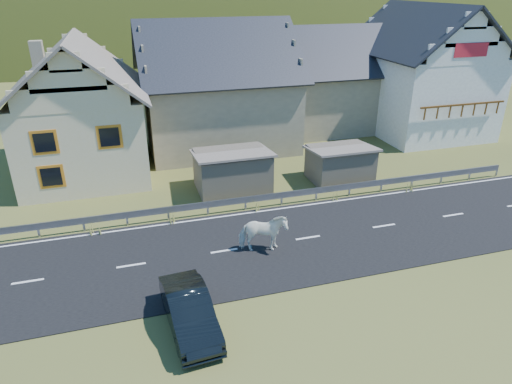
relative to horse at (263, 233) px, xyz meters
name	(u,v)px	position (x,y,z in m)	size (l,w,h in m)	color
ground	(308,238)	(2.35, 0.47, -0.92)	(160.00, 160.00, 0.00)	#41461D
road	(308,238)	(2.35, 0.47, -0.90)	(60.00, 7.00, 0.04)	black
lane_markings	(308,238)	(2.35, 0.47, -0.88)	(60.00, 6.60, 0.01)	silver
guardrail	(282,195)	(2.35, 4.15, -0.36)	(28.10, 0.09, 0.75)	#93969B
shed_left	(232,171)	(0.35, 6.97, 0.18)	(4.30, 3.30, 2.40)	#615749
shed_right	(340,164)	(6.85, 6.47, 0.08)	(3.80, 2.90, 2.20)	#615749
house_cream	(79,102)	(-7.65, 12.47, 3.43)	(7.80, 9.80, 8.30)	beige
house_stone_a	(216,80)	(1.35, 15.47, 3.71)	(10.80, 9.80, 8.90)	gray
house_stone_b	(333,73)	(11.35, 17.47, 3.31)	(9.80, 8.80, 8.10)	gray
house_white	(422,65)	(17.35, 14.47, 4.14)	(8.80, 10.80, 9.70)	white
mountain	(149,65)	(7.35, 180.47, -20.92)	(440.00, 280.00, 260.00)	#2A3A11
horse	(263,233)	(0.00, 0.00, 0.00)	(2.09, 0.95, 1.76)	white
car	(190,311)	(-3.85, -3.94, -0.25)	(1.42, 4.07, 1.34)	black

